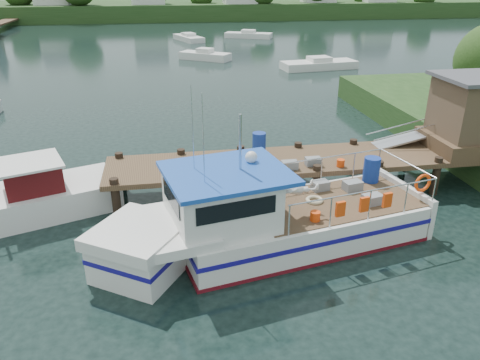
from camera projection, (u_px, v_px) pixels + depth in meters
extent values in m
plane|color=black|center=(258.00, 193.00, 19.16)|extent=(160.00, 160.00, 0.00)
cube|color=#27441C|center=(175.00, 10.00, 94.28)|extent=(140.00, 24.00, 3.00)
cylinder|color=#332114|center=(21.00, 9.00, 85.25)|extent=(0.60, 0.60, 4.20)
cylinder|color=#332114|center=(80.00, 8.00, 83.19)|extent=(0.60, 0.60, 4.80)
cylinder|color=#332114|center=(144.00, 12.00, 87.02)|extent=(0.60, 0.60, 3.00)
cylinder|color=#332114|center=(202.00, 9.00, 90.37)|extent=(0.60, 0.60, 3.60)
cylinder|color=#332114|center=(262.00, 8.00, 88.31)|extent=(0.60, 0.60, 4.20)
cylinder|color=#332114|center=(314.00, 5.00, 91.65)|extent=(0.60, 0.60, 4.80)
cylinder|color=#332114|center=(363.00, 9.00, 95.48)|extent=(0.60, 0.60, 3.00)
cylinder|color=#332114|center=(423.00, 8.00, 93.42)|extent=(0.60, 0.60, 3.60)
cube|color=#4F3A25|center=(307.00, 160.00, 18.93)|extent=(16.00, 3.00, 0.20)
cylinder|color=black|center=(116.00, 203.00, 16.89)|extent=(0.32, 0.32, 1.90)
cylinder|color=black|center=(121.00, 175.00, 19.23)|extent=(0.32, 0.32, 1.90)
cylinder|color=black|center=(186.00, 198.00, 17.27)|extent=(0.32, 0.32, 1.90)
cylinder|color=black|center=(182.00, 171.00, 19.61)|extent=(0.32, 0.32, 1.90)
cylinder|color=black|center=(252.00, 193.00, 17.64)|extent=(0.32, 0.32, 1.90)
cylinder|color=black|center=(241.00, 167.00, 19.99)|extent=(0.32, 0.32, 1.90)
cylinder|color=black|center=(316.00, 188.00, 18.02)|extent=(0.32, 0.32, 1.90)
cylinder|color=black|center=(297.00, 163.00, 20.37)|extent=(0.32, 0.32, 1.90)
cylinder|color=black|center=(377.00, 184.00, 18.40)|extent=(0.32, 0.32, 1.90)
cylinder|color=black|center=(352.00, 160.00, 20.74)|extent=(0.32, 0.32, 1.90)
cylinder|color=black|center=(435.00, 179.00, 18.78)|extent=(0.32, 0.32, 1.90)
cylinder|color=black|center=(404.00, 156.00, 21.12)|extent=(0.32, 0.32, 1.90)
cylinder|color=black|center=(455.00, 153.00, 21.50)|extent=(0.32, 0.32, 1.90)
cube|color=#4F3A25|center=(466.00, 141.00, 19.83)|extent=(3.20, 3.00, 0.60)
cube|color=#4F3D2C|center=(473.00, 109.00, 19.26)|extent=(2.60, 2.60, 2.40)
cube|color=#47474C|center=(480.00, 78.00, 18.73)|extent=(3.00, 3.00, 0.15)
cube|color=#A5A8AD|center=(405.00, 139.00, 20.31)|extent=(3.34, 0.90, 0.79)
cylinder|color=silver|center=(412.00, 130.00, 19.75)|extent=(3.34, 0.05, 0.76)
cylinder|color=silver|center=(403.00, 125.00, 20.47)|extent=(3.34, 0.05, 0.76)
cube|color=slate|center=(290.00, 165.00, 17.77)|extent=(0.60, 0.40, 0.30)
cube|color=slate|center=(313.00, 161.00, 18.10)|extent=(0.60, 0.40, 0.30)
cylinder|color=#E6420D|center=(341.00, 163.00, 17.99)|extent=(0.30, 0.30, 0.28)
cylinder|color=navy|center=(259.00, 143.00, 19.25)|extent=(0.56, 0.56, 0.85)
cube|color=silver|center=(299.00, 224.00, 15.53)|extent=(8.39, 4.68, 1.21)
cube|color=silver|center=(140.00, 256.00, 13.79)|extent=(3.11, 3.11, 1.21)
cube|color=silver|center=(138.00, 233.00, 13.48)|extent=(3.38, 3.42, 0.37)
cube|color=silver|center=(174.00, 228.00, 13.84)|extent=(2.67, 3.37, 0.32)
cube|color=navy|center=(300.00, 220.00, 15.46)|extent=(8.50, 4.75, 0.15)
cube|color=navy|center=(140.00, 251.00, 13.73)|extent=(3.16, 3.16, 0.15)
cube|color=#5E0D16|center=(299.00, 239.00, 15.75)|extent=(8.50, 4.72, 0.15)
cube|color=#4F3A25|center=(334.00, 201.00, 15.69)|extent=(6.16, 3.93, 0.04)
cube|color=silver|center=(401.00, 201.00, 16.83)|extent=(0.84, 3.15, 1.43)
cube|color=silver|center=(221.00, 200.00, 14.06)|extent=(3.44, 3.28, 1.58)
cube|color=black|center=(237.00, 210.00, 12.75)|extent=(2.28, 0.50, 0.53)
cube|color=black|center=(207.00, 173.00, 15.11)|extent=(2.28, 0.50, 0.53)
cube|color=black|center=(171.00, 198.00, 13.44)|extent=(0.42, 1.87, 0.53)
cube|color=#1C4CB0|center=(227.00, 173.00, 13.78)|extent=(4.13, 3.72, 0.13)
cylinder|color=silver|center=(240.00, 142.00, 13.56)|extent=(0.10, 0.10, 1.69)
cylinder|color=silver|center=(203.00, 139.00, 12.52)|extent=(0.03, 0.03, 2.53)
cylinder|color=silver|center=(192.00, 128.00, 13.42)|extent=(0.03, 0.03, 2.53)
sphere|color=silver|center=(251.00, 157.00, 14.37)|extent=(0.45, 0.45, 0.38)
cylinder|color=silver|center=(367.00, 191.00, 14.10)|extent=(5.18, 1.10, 0.05)
cylinder|color=silver|center=(318.00, 159.00, 16.58)|extent=(5.18, 1.10, 0.05)
cylinder|color=silver|center=(407.00, 163.00, 16.21)|extent=(0.62, 2.85, 0.05)
cylinder|color=silver|center=(289.00, 221.00, 13.45)|extent=(0.05, 0.05, 1.00)
cylinder|color=silver|center=(251.00, 182.00, 15.94)|extent=(0.05, 0.05, 1.00)
cylinder|color=silver|center=(331.00, 213.00, 13.90)|extent=(0.05, 0.05, 1.00)
cylinder|color=silver|center=(287.00, 176.00, 16.39)|extent=(0.05, 0.05, 1.00)
cylinder|color=silver|center=(369.00, 205.00, 14.35)|extent=(0.05, 0.05, 1.00)
cylinder|color=silver|center=(321.00, 171.00, 16.84)|extent=(0.05, 0.05, 1.00)
cylinder|color=silver|center=(406.00, 198.00, 14.80)|extent=(0.05, 0.05, 1.00)
cylinder|color=silver|center=(354.00, 166.00, 17.29)|extent=(0.05, 0.05, 1.00)
cylinder|color=silver|center=(434.00, 193.00, 15.17)|extent=(0.05, 0.05, 1.00)
cylinder|color=silver|center=(379.00, 162.00, 17.65)|extent=(0.05, 0.05, 1.00)
cube|color=slate|center=(372.00, 199.00, 15.42)|extent=(0.71, 0.54, 0.34)
cube|color=slate|center=(352.00, 186.00, 16.41)|extent=(0.71, 0.54, 0.34)
cube|color=slate|center=(320.00, 186.00, 16.43)|extent=(0.65, 0.51, 0.34)
cylinder|color=navy|center=(371.00, 170.00, 17.00)|extent=(0.70, 0.70, 0.93)
cylinder|color=#E6420D|center=(315.00, 216.00, 14.40)|extent=(0.37, 0.37, 0.32)
torus|color=#BFB28C|center=(314.00, 200.00, 15.64)|extent=(0.70, 0.70, 0.13)
torus|color=#E6420D|center=(423.00, 183.00, 15.68)|extent=(0.66, 0.23, 0.65)
cube|color=#E6420D|center=(340.00, 209.00, 13.95)|extent=(0.31, 0.16, 0.48)
cube|color=#E6420D|center=(364.00, 204.00, 14.23)|extent=(0.31, 0.16, 0.48)
cube|color=#E6420D|center=(387.00, 200.00, 14.51)|extent=(0.31, 0.16, 0.48)
imported|color=silver|center=(289.00, 189.00, 14.42)|extent=(0.57, 0.75, 1.86)
cube|color=silver|center=(21.00, 204.00, 17.05)|extent=(7.29, 4.72, 1.05)
cube|color=#440B0C|center=(32.00, 176.00, 16.88)|extent=(2.43, 2.43, 1.00)
cube|color=silver|center=(29.00, 163.00, 16.67)|extent=(2.70, 2.70, 0.08)
cube|color=silver|center=(248.00, 35.00, 64.29)|extent=(6.69, 4.52, 0.68)
cube|color=silver|center=(248.00, 31.00, 64.08)|extent=(2.24, 2.11, 0.44)
cube|color=silver|center=(205.00, 56.00, 48.14)|extent=(5.38, 4.53, 0.74)
cube|color=silver|center=(205.00, 51.00, 47.91)|extent=(1.95, 1.90, 0.48)
cube|color=silver|center=(319.00, 65.00, 43.67)|extent=(7.24, 3.18, 0.70)
cube|color=silver|center=(319.00, 59.00, 43.45)|extent=(2.14, 1.90, 0.45)
cube|color=silver|center=(189.00, 38.00, 61.62)|extent=(3.93, 6.32, 0.64)
cube|color=silver|center=(188.00, 34.00, 61.42)|extent=(1.92, 2.06, 0.41)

